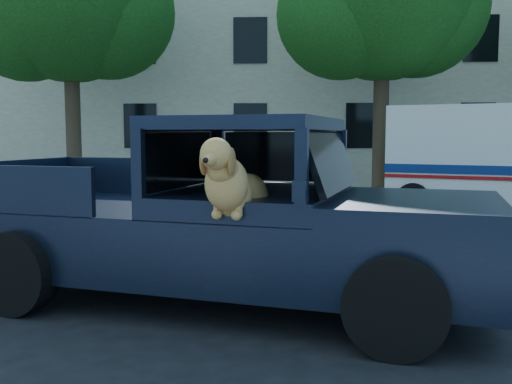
% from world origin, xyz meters
% --- Properties ---
extents(ground, '(120.00, 120.00, 0.00)m').
position_xyz_m(ground, '(0.00, 0.00, 0.00)').
color(ground, black).
rests_on(ground, ground).
extents(far_sidewalk, '(60.00, 4.00, 0.15)m').
position_xyz_m(far_sidewalk, '(0.00, 9.20, 0.07)').
color(far_sidewalk, gray).
rests_on(far_sidewalk, ground).
extents(lane_stripes, '(21.60, 0.14, 0.01)m').
position_xyz_m(lane_stripes, '(2.00, 3.40, 0.01)').
color(lane_stripes, silver).
rests_on(lane_stripes, ground).
extents(street_tree_left, '(6.00, 5.20, 8.60)m').
position_xyz_m(street_tree_left, '(-3.97, 9.62, 5.71)').
color(street_tree_left, '#332619').
rests_on(street_tree_left, ground).
extents(building_main, '(26.00, 6.00, 9.00)m').
position_xyz_m(building_main, '(3.00, 16.50, 4.50)').
color(building_main, beige).
rests_on(building_main, ground).
extents(pickup_truck, '(6.09, 3.65, 2.05)m').
position_xyz_m(pickup_truck, '(1.56, -0.78, 0.69)').
color(pickup_truck, black).
rests_on(pickup_truck, ground).
extents(mail_truck, '(5.10, 3.71, 2.54)m').
position_xyz_m(mail_truck, '(7.04, 6.55, 1.11)').
color(mail_truck, silver).
rests_on(mail_truck, ground).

